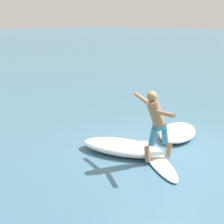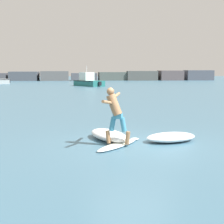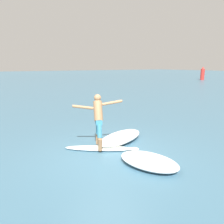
# 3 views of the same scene
# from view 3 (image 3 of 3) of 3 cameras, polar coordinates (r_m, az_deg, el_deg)

# --- Properties ---
(ground_plane) EXTENTS (200.00, 200.00, 0.00)m
(ground_plane) POSITION_cam_3_polar(r_m,az_deg,el_deg) (6.87, -0.98, -10.87)
(ground_plane) COLOR #3E677E
(surfboard) EXTENTS (1.70, 2.19, 0.21)m
(surfboard) POSITION_cam_3_polar(r_m,az_deg,el_deg) (7.22, -3.07, -9.42)
(surfboard) COLOR white
(surfboard) RESTS_ON ground
(surfer) EXTENTS (0.93, 1.54, 1.71)m
(surfer) POSITION_cam_3_polar(r_m,az_deg,el_deg) (7.00, -3.61, -1.16)
(surfer) COLOR #946A46
(surfer) RESTS_ON surfboard
(channel_marker_buoy) EXTENTS (0.71, 0.71, 2.43)m
(channel_marker_buoy) POSITION_cam_3_polar(r_m,az_deg,el_deg) (44.04, 22.57, 9.19)
(channel_marker_buoy) COLOR red
(channel_marker_buoy) RESTS_ON ground
(wave_foam_at_tail) EXTENTS (1.56, 2.31, 0.33)m
(wave_foam_at_tail) POSITION_cam_3_polar(r_m,az_deg,el_deg) (7.82, 2.25, -6.69)
(wave_foam_at_tail) COLOR white
(wave_foam_at_tail) RESTS_ON ground
(wave_foam_at_nose) EXTENTS (1.93, 1.49, 0.29)m
(wave_foam_at_nose) POSITION_cam_3_polar(r_m,az_deg,el_deg) (6.13, 9.59, -12.52)
(wave_foam_at_nose) COLOR white
(wave_foam_at_nose) RESTS_ON ground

